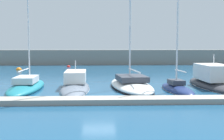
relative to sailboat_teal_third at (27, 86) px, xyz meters
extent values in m
plane|color=navy|center=(6.49, -4.48, -0.31)|extent=(120.00, 120.00, 0.00)
cube|color=gray|center=(6.49, -6.54, -0.13)|extent=(34.24, 1.62, 0.37)
cube|color=gray|center=(6.49, 32.23, 1.17)|extent=(108.00, 3.02, 2.96)
ellipsoid|color=#19707F|center=(0.00, 0.02, -0.15)|extent=(2.81, 9.62, 0.90)
cylinder|color=silver|center=(-0.03, 1.28, 7.06)|extent=(0.13, 0.13, 13.50)
cylinder|color=silver|center=(0.02, -1.02, 1.50)|extent=(0.16, 3.61, 0.09)
cube|color=silver|center=(0.00, -0.21, 0.59)|extent=(1.81, 3.05, 0.56)
ellipsoid|color=slate|center=(4.35, -0.28, -0.25)|extent=(2.80, 9.50, 1.00)
ellipsoid|color=silver|center=(4.35, -0.28, -0.29)|extent=(2.83, 9.59, 0.12)
cube|color=silver|center=(4.32, 0.81, 0.75)|extent=(1.96, 4.05, 1.00)
cube|color=black|center=(4.31, 1.15, 0.90)|extent=(1.70, 1.04, 0.56)
cylinder|color=silver|center=(4.32, 0.81, 1.74)|extent=(0.08, 0.08, 0.99)
ellipsoid|color=white|center=(9.41, 0.14, -0.06)|extent=(4.41, 10.33, 0.95)
ellipsoid|color=black|center=(9.41, 0.14, -0.29)|extent=(4.46, 10.43, 0.12)
cylinder|color=silver|center=(9.56, -1.17, 1.44)|extent=(0.59, 4.22, 0.11)
cube|color=#333842|center=(9.44, -0.18, 0.66)|extent=(2.82, 3.58, 0.49)
ellipsoid|color=navy|center=(13.19, -1.72, -0.17)|extent=(2.34, 6.49, 0.83)
ellipsoid|color=silver|center=(13.19, -1.72, -0.29)|extent=(2.36, 6.55, 0.12)
cylinder|color=silver|center=(13.18, -1.53, 6.32)|extent=(0.14, 0.14, 12.14)
cylinder|color=silver|center=(13.26, -2.44, 1.50)|extent=(0.31, 2.46, 0.10)
cube|color=#333842|center=(13.17, -1.49, 0.45)|extent=(1.26, 1.72, 0.41)
ellipsoid|color=#2D2D33|center=(17.31, 0.67, -0.17)|extent=(3.19, 10.24, 1.00)
ellipsoid|color=silver|center=(17.31, 0.67, -0.29)|extent=(3.22, 10.34, 0.12)
cube|color=silver|center=(17.31, 0.70, 1.08)|extent=(2.51, 4.48, 1.49)
cube|color=black|center=(17.28, 2.22, 1.30)|extent=(2.21, 1.14, 0.83)
cylinder|color=silver|center=(17.31, 0.70, 2.31)|extent=(0.08, 0.08, 0.97)
sphere|color=orange|center=(-6.15, 19.96, -0.31)|extent=(0.90, 0.90, 0.90)
sphere|color=red|center=(1.03, 25.88, -0.31)|extent=(0.66, 0.66, 0.66)
sphere|color=white|center=(3.08, 11.97, -0.31)|extent=(0.55, 0.55, 0.55)
camera|label=1|loc=(6.53, -26.19, 3.68)|focal=46.65mm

